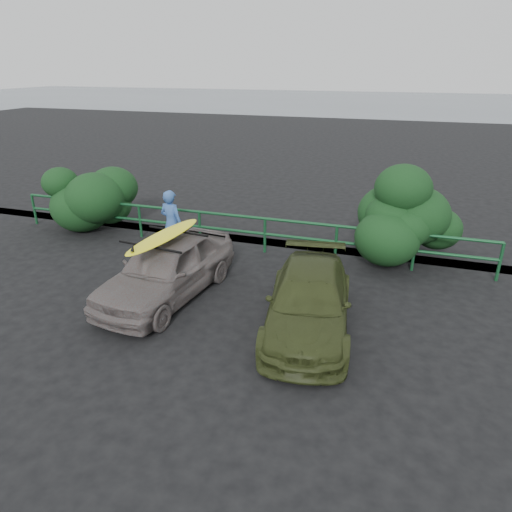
{
  "coord_description": "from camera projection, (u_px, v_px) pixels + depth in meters",
  "views": [
    {
      "loc": [
        4.49,
        -6.51,
        4.98
      ],
      "look_at": [
        1.61,
        2.32,
        1.04
      ],
      "focal_mm": 32.0,
      "sensor_mm": 36.0,
      "label": 1
    }
  ],
  "objects": [
    {
      "name": "shrub_right",
      "position": [
        418.0,
        221.0,
        11.85
      ],
      "size": [
        3.2,
        2.4,
        2.39
      ],
      "primitive_type": null,
      "color": "#153C19",
      "rests_on": "ground"
    },
    {
      "name": "ground",
      "position": [
        141.0,
        339.0,
        8.93
      ],
      "size": [
        80.0,
        80.0,
        0.0
      ],
      "primitive_type": "plane",
      "color": "black"
    },
    {
      "name": "surfboard",
      "position": [
        164.0,
        236.0,
        10.01
      ],
      "size": [
        0.83,
        2.62,
        0.08
      ],
      "primitive_type": "ellipsoid",
      "rotation": [
        0.0,
        0.0,
        -0.12
      ],
      "color": "#FFF91A",
      "rests_on": "roof_rack"
    },
    {
      "name": "shrub_left",
      "position": [
        96.0,
        198.0,
        14.64
      ],
      "size": [
        3.2,
        2.4,
        1.95
      ],
      "primitive_type": null,
      "color": "#153C19",
      "rests_on": "ground"
    },
    {
      "name": "roof_rack",
      "position": [
        164.0,
        239.0,
        10.04
      ],
      "size": [
        1.7,
        1.29,
        0.05
      ],
      "primitive_type": null,
      "rotation": [
        0.0,
        0.0,
        -0.12
      ],
      "color": "black",
      "rests_on": "sedan"
    },
    {
      "name": "guardrail",
      "position": [
        232.0,
        231.0,
        13.1
      ],
      "size": [
        14.0,
        0.08,
        1.04
      ],
      "primitive_type": null,
      "color": "#164E28",
      "rests_on": "ground"
    },
    {
      "name": "man",
      "position": [
        172.0,
        224.0,
        12.43
      ],
      "size": [
        0.75,
        0.57,
        1.87
      ],
      "primitive_type": "imported",
      "rotation": [
        0.0,
        0.0,
        2.96
      ],
      "color": "#3964AD",
      "rests_on": "ground"
    },
    {
      "name": "olive_vehicle",
      "position": [
        309.0,
        301.0,
        9.11
      ],
      "size": [
        2.17,
        4.21,
        1.17
      ],
      "primitive_type": "imported",
      "rotation": [
        0.0,
        0.0,
        0.14
      ],
      "color": "#353F1C",
      "rests_on": "ground"
    },
    {
      "name": "sedan",
      "position": [
        167.0,
        268.0,
        10.32
      ],
      "size": [
        2.1,
        4.23,
        1.39
      ],
      "primitive_type": "imported",
      "rotation": [
        0.0,
        0.0,
        -0.12
      ],
      "color": "slate",
      "rests_on": "ground"
    },
    {
      "name": "ocean",
      "position": [
        377.0,
        103.0,
        61.44
      ],
      "size": [
        200.0,
        200.0,
        0.0
      ],
      "primitive_type": "plane",
      "color": "slate",
      "rests_on": "ground"
    }
  ]
}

